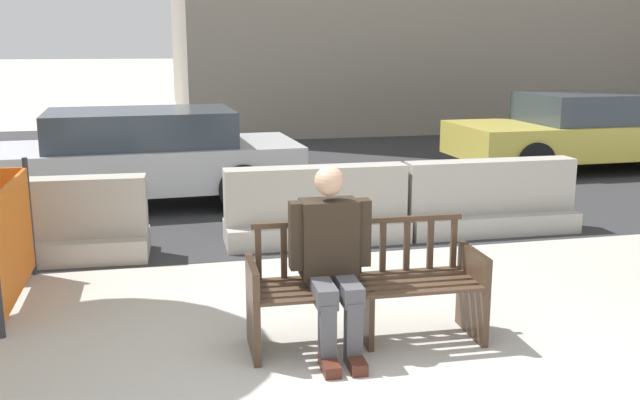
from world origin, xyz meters
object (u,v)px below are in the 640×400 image
at_px(street_bench, 365,290).
at_px(jersey_barrier_centre, 316,211).
at_px(jersey_barrier_left, 45,228).
at_px(jersey_barrier_right, 489,203).
at_px(seated_person, 332,256).
at_px(car_taxi_near, 581,131).
at_px(car_sedan_mid, 132,157).

relative_size(street_bench, jersey_barrier_centre, 0.85).
xyz_separation_m(jersey_barrier_left, jersey_barrier_right, (4.85, 0.06, 0.00)).
height_order(seated_person, jersey_barrier_left, seated_person).
bearing_deg(seated_person, jersey_barrier_right, 47.09).
xyz_separation_m(seated_person, jersey_barrier_left, (-2.29, 2.69, -0.35)).
bearing_deg(street_bench, jersey_barrier_right, 49.70).
height_order(jersey_barrier_left, car_taxi_near, car_taxi_near).
distance_m(street_bench, jersey_barrier_centre, 2.73).
distance_m(jersey_barrier_right, car_sedan_mid, 4.69).
distance_m(street_bench, seated_person, 0.40).
xyz_separation_m(jersey_barrier_centre, jersey_barrier_left, (-2.80, -0.08, 0.00)).
distance_m(jersey_barrier_centre, car_sedan_mid, 3.08).
distance_m(jersey_barrier_left, jersey_barrier_right, 4.85).
height_order(seated_person, jersey_barrier_right, seated_person).
bearing_deg(jersey_barrier_right, seated_person, -132.91).
bearing_deg(jersey_barrier_centre, street_bench, -95.09).
bearing_deg(seated_person, jersey_barrier_centre, 79.60).
xyz_separation_m(street_bench, seated_person, (-0.27, -0.05, 0.29)).
relative_size(street_bench, jersey_barrier_left, 0.84).
xyz_separation_m(street_bench, jersey_barrier_right, (2.29, 2.70, -0.06)).
relative_size(jersey_barrier_right, car_taxi_near, 0.46).
xyz_separation_m(street_bench, car_taxi_near, (5.68, 6.19, 0.27)).
bearing_deg(jersey_barrier_centre, jersey_barrier_right, -0.55).
bearing_deg(car_taxi_near, seated_person, -133.60).
relative_size(car_taxi_near, car_sedan_mid, 0.95).
xyz_separation_m(seated_person, jersey_barrier_centre, (0.51, 2.77, -0.35)).
bearing_deg(seated_person, car_sedan_mid, 106.43).
height_order(jersey_barrier_left, car_sedan_mid, car_sedan_mid).
xyz_separation_m(seated_person, car_sedan_mid, (-1.50, 5.08, -0.03)).
distance_m(seated_person, car_sedan_mid, 5.30).
xyz_separation_m(jersey_barrier_centre, jersey_barrier_right, (2.05, -0.02, 0.00)).
relative_size(street_bench, car_taxi_near, 0.39).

